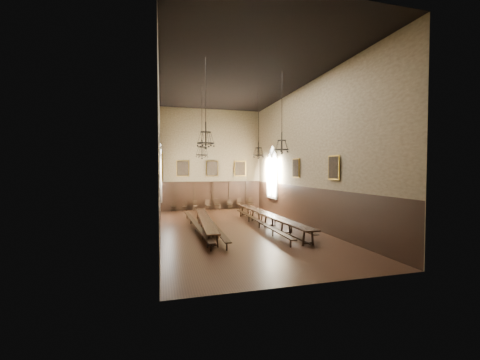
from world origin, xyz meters
name	(u,v)px	position (x,y,z in m)	size (l,w,h in m)	color
floor	(237,229)	(0.00, 0.00, -0.01)	(9.00, 18.00, 0.02)	black
ceiling	(237,79)	(0.00, 0.00, 9.01)	(9.00, 18.00, 0.02)	black
wall_back	(212,160)	(0.00, 9.01, 4.50)	(9.00, 0.02, 9.00)	#897754
wall_front	(310,140)	(0.00, -9.01, 4.50)	(9.00, 0.02, 9.00)	#897754
wall_left	(159,154)	(-4.51, 0.00, 4.50)	(0.02, 18.00, 9.00)	#897754
wall_right	(305,156)	(4.51, 0.00, 4.50)	(0.02, 18.00, 9.00)	#897754
wainscot_panelling	(237,208)	(0.00, 0.00, 1.25)	(9.00, 18.00, 2.50)	black
table_left	(205,224)	(-1.91, 0.17, 0.35)	(1.19, 9.11, 0.71)	black
table_right	(269,221)	(2.05, -0.05, 0.41)	(1.16, 10.45, 0.81)	black
bench_left_outer	(196,226)	(-2.48, 0.01, 0.28)	(0.58, 9.81, 0.44)	black
bench_left_inner	(211,225)	(-1.54, 0.14, 0.29)	(0.54, 10.22, 0.46)	black
bench_right_inner	(259,224)	(1.37, -0.20, 0.29)	(0.41, 10.03, 0.45)	black
bench_right_outer	(275,222)	(2.58, 0.25, 0.27)	(0.91, 9.39, 0.42)	black
chair_0	(174,208)	(-3.41, 8.58, 0.26)	(0.40, 0.40, 0.86)	black
chair_1	(184,208)	(-2.51, 8.47, 0.26)	(0.48, 0.48, 0.87)	black
chair_2	(195,208)	(-1.55, 8.57, 0.26)	(0.41, 0.41, 0.86)	black
chair_3	(208,207)	(-0.44, 8.58, 0.28)	(0.50, 0.50, 0.92)	black
chair_4	(217,207)	(0.39, 8.56, 0.30)	(0.48, 0.48, 0.99)	black
chair_5	(229,207)	(1.52, 8.57, 0.27)	(0.43, 0.43, 0.88)	black
chair_6	(240,206)	(2.49, 8.49, 0.30)	(0.55, 0.55, 1.00)	black
chair_7	(251,205)	(3.56, 8.47, 0.31)	(0.56, 0.56, 1.02)	black
chandelier_back_left	(202,150)	(-1.82, 2.12, 4.88)	(0.81, 0.81, 4.58)	black
chandelier_back_right	(258,151)	(2.19, 2.43, 4.94)	(0.79, 0.79, 4.53)	black
chandelier_front_left	(206,137)	(-2.33, -2.99, 5.15)	(0.84, 0.84, 4.28)	black
chandelier_front_right	(282,144)	(2.04, -2.02, 5.02)	(0.79, 0.79, 4.44)	black
portrait_back_0	(183,168)	(-2.60, 8.88, 3.70)	(1.10, 0.12, 1.40)	#A77C28
portrait_back_1	(212,168)	(0.00, 8.88, 3.70)	(1.10, 0.12, 1.40)	#A77C28
portrait_back_2	(240,169)	(2.60, 8.88, 3.70)	(1.10, 0.12, 1.40)	#A77C28
portrait_left_0	(162,168)	(-4.38, 1.00, 3.70)	(0.12, 1.00, 1.30)	#A77C28
portrait_left_1	(162,167)	(-4.38, -3.50, 3.70)	(0.12, 1.00, 1.30)	#A77C28
portrait_right_0	(296,168)	(4.38, 1.00, 3.70)	(0.12, 1.00, 1.30)	#A77C28
portrait_right_1	(334,168)	(4.38, -3.50, 3.70)	(0.12, 1.00, 1.30)	#A77C28
window_right	(272,172)	(4.43, 5.50, 3.40)	(0.20, 2.20, 4.60)	white
window_left	(161,172)	(-4.43, 5.50, 3.40)	(0.20, 2.20, 4.60)	white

